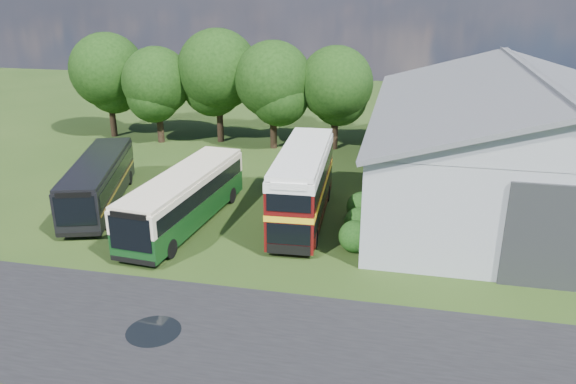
% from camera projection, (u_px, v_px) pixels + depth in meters
% --- Properties ---
extents(ground, '(120.00, 120.00, 0.00)m').
position_uv_depth(ground, '(214.00, 297.00, 24.85)').
color(ground, '#1E3511').
rests_on(ground, ground).
extents(asphalt_road, '(60.00, 8.00, 0.02)m').
position_uv_depth(asphalt_road, '(263.00, 346.00, 21.51)').
color(asphalt_road, black).
rests_on(asphalt_road, ground).
extents(puddle, '(2.20, 2.20, 0.01)m').
position_uv_depth(puddle, '(154.00, 332.00, 22.40)').
color(puddle, black).
rests_on(puddle, ground).
extents(storage_shed, '(18.80, 24.80, 8.15)m').
position_uv_depth(storage_shed, '(524.00, 134.00, 35.06)').
color(storage_shed, gray).
rests_on(storage_shed, ground).
extents(tree_left_a, '(6.46, 6.46, 9.12)m').
position_uv_depth(tree_left_a, '(107.00, 70.00, 48.75)').
color(tree_left_a, black).
rests_on(tree_left_a, ground).
extents(tree_left_b, '(5.78, 5.78, 8.16)m').
position_uv_depth(tree_left_b, '(157.00, 81.00, 47.07)').
color(tree_left_b, black).
rests_on(tree_left_b, ground).
extents(tree_mid, '(6.80, 6.80, 9.60)m').
position_uv_depth(tree_mid, '(218.00, 70.00, 46.95)').
color(tree_mid, black).
rests_on(tree_mid, ground).
extents(tree_right_a, '(6.26, 6.26, 8.83)m').
position_uv_depth(tree_right_a, '(273.00, 80.00, 45.22)').
color(tree_right_a, black).
rests_on(tree_right_a, ground).
extents(tree_right_b, '(5.98, 5.98, 8.45)m').
position_uv_depth(tree_right_b, '(336.00, 83.00, 45.06)').
color(tree_right_b, black).
rests_on(tree_right_b, ground).
extents(shrub_front, '(1.70, 1.70, 1.70)m').
position_uv_depth(shrub_front, '(354.00, 250.00, 29.23)').
color(shrub_front, '#194714').
rests_on(shrub_front, ground).
extents(shrub_mid, '(1.60, 1.60, 1.60)m').
position_uv_depth(shrub_mid, '(358.00, 234.00, 31.06)').
color(shrub_mid, '#194714').
rests_on(shrub_mid, ground).
extents(shrub_back, '(1.80, 1.80, 1.80)m').
position_uv_depth(shrub_back, '(361.00, 220.00, 32.90)').
color(shrub_back, '#194714').
rests_on(shrub_back, ground).
extents(bus_green_single, '(3.59, 11.38, 3.09)m').
position_uv_depth(bus_green_single, '(185.00, 198.00, 31.66)').
color(bus_green_single, black).
rests_on(bus_green_single, ground).
extents(bus_maroon_double, '(3.05, 10.16, 4.32)m').
position_uv_depth(bus_maroon_double, '(303.00, 186.00, 32.07)').
color(bus_maroon_double, black).
rests_on(bus_maroon_double, ground).
extents(bus_dark_single, '(5.51, 10.93, 2.94)m').
position_uv_depth(bus_dark_single, '(99.00, 182.00, 34.52)').
color(bus_dark_single, black).
rests_on(bus_dark_single, ground).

